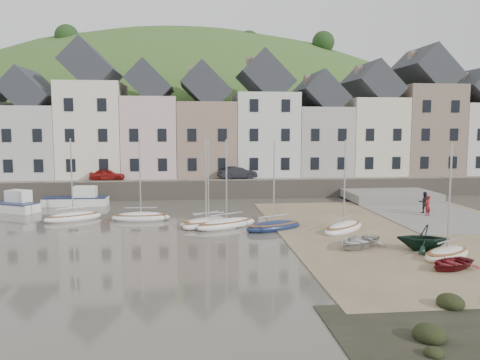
{
  "coord_description": "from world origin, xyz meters",
  "views": [
    {
      "loc": [
        -3.73,
        -29.91,
        6.98
      ],
      "look_at": [
        0.0,
        6.0,
        3.0
      ],
      "focal_mm": 36.51,
      "sensor_mm": 36.0,
      "label": 1
    }
  ],
  "objects": [
    {
      "name": "ground",
      "position": [
        0.0,
        0.0,
        0.0
      ],
      "size": [
        160.0,
        160.0,
        0.0
      ],
      "primitive_type": "plane",
      "color": "#433E35",
      "rests_on": "ground"
    },
    {
      "name": "quay_land",
      "position": [
        0.0,
        32.0,
        0.75
      ],
      "size": [
        90.0,
        30.0,
        1.5
      ],
      "primitive_type": "cube",
      "color": "#375823",
      "rests_on": "ground"
    },
    {
      "name": "quay_street",
      "position": [
        0.0,
        20.5,
        1.55
      ],
      "size": [
        70.0,
        7.0,
        0.1
      ],
      "primitive_type": "cube",
      "color": "slate",
      "rests_on": "quay_land"
    },
    {
      "name": "seawall",
      "position": [
        0.0,
        17.0,
        0.9
      ],
      "size": [
        70.0,
        1.2,
        1.8
      ],
      "primitive_type": "cube",
      "color": "slate",
      "rests_on": "ground"
    },
    {
      "name": "beach",
      "position": [
        11.0,
        0.0,
        0.03
      ],
      "size": [
        18.0,
        26.0,
        0.06
      ],
      "primitive_type": "cube",
      "color": "brown",
      "rests_on": "ground"
    },
    {
      "name": "slipway",
      "position": [
        15.0,
        8.0,
        0.06
      ],
      "size": [
        8.0,
        18.0,
        0.12
      ],
      "primitive_type": "cube",
      "color": "slate",
      "rests_on": "ground"
    },
    {
      "name": "hillside",
      "position": [
        -5.0,
        60.0,
        -17.99
      ],
      "size": [
        134.4,
        84.0,
        84.0
      ],
      "color": "#375823",
      "rests_on": "ground"
    },
    {
      "name": "townhouse_terrace",
      "position": [
        1.76,
        24.0,
        7.32
      ],
      "size": [
        61.05,
        8.0,
        13.93
      ],
      "color": "white",
      "rests_on": "quay_land"
    },
    {
      "name": "sailboat_0",
      "position": [
        -12.42,
        7.05,
        0.26
      ],
      "size": [
        4.47,
        3.39,
        6.32
      ],
      "color": "white",
      "rests_on": "ground"
    },
    {
      "name": "sailboat_1",
      "position": [
        -7.39,
        6.54,
        0.26
      ],
      "size": [
        4.35,
        1.54,
        6.32
      ],
      "color": "white",
      "rests_on": "ground"
    },
    {
      "name": "sailboat_2",
      "position": [
        -2.45,
        3.79,
        0.27
      ],
      "size": [
        4.31,
        2.23,
        6.32
      ],
      "color": "beige",
      "rests_on": "ground"
    },
    {
      "name": "sailboat_3",
      "position": [
        -2.62,
        3.77,
        0.27
      ],
      "size": [
        4.12,
        3.85,
        6.32
      ],
      "color": "white",
      "rests_on": "ground"
    },
    {
      "name": "sailboat_4",
      "position": [
        -1.22,
        3.29,
        0.26
      ],
      "size": [
        4.92,
        3.73,
        6.32
      ],
      "color": "white",
      "rests_on": "ground"
    },
    {
      "name": "sailboat_5",
      "position": [
        1.89,
        2.15,
        0.26
      ],
      "size": [
        4.51,
        3.13,
        6.32
      ],
      "color": "#162045",
      "rests_on": "ground"
    },
    {
      "name": "sailboat_6",
      "position": [
        6.47,
        1.22,
        0.26
      ],
      "size": [
        4.2,
        4.21,
        6.32
      ],
      "color": "white",
      "rests_on": "ground"
    },
    {
      "name": "sailboat_7",
      "position": [
        9.81,
        -5.92,
        0.27
      ],
      "size": [
        3.8,
        3.18,
        6.32
      ],
      "color": "beige",
      "rests_on": "ground"
    },
    {
      "name": "motorboat_0",
      "position": [
        -18.49,
        11.65,
        0.58
      ],
      "size": [
        5.53,
        4.0,
        1.7
      ],
      "color": "white",
      "rests_on": "ground"
    },
    {
      "name": "motorboat_2",
      "position": [
        -13.62,
        14.11,
        0.58
      ],
      "size": [
        5.6,
        1.92,
        1.7
      ],
      "color": "white",
      "rests_on": "ground"
    },
    {
      "name": "rowboat_white",
      "position": [
        5.84,
        -3.29,
        0.41
      ],
      "size": [
        4.1,
        3.97,
        0.69
      ],
      "primitive_type": "imported",
      "rotation": [
        0.0,
        0.0,
        -0.89
      ],
      "color": "beige",
      "rests_on": "beach"
    },
    {
      "name": "rowboat_green",
      "position": [
        9.21,
        -4.41,
        0.8
      ],
      "size": [
        3.33,
        3.06,
        1.48
      ],
      "primitive_type": "imported",
      "rotation": [
        0.0,
        0.0,
        -1.83
      ],
      "color": "black",
      "rests_on": "beach"
    },
    {
      "name": "rowboat_red",
      "position": [
        8.9,
        -7.9,
        0.34
      ],
      "size": [
        3.29,
        2.94,
        0.56
      ],
      "primitive_type": "imported",
      "rotation": [
        0.0,
        0.0,
        -1.11
      ],
      "color": "maroon",
      "rests_on": "beach"
    },
    {
      "name": "person_red",
      "position": [
        14.51,
        5.53,
        0.91
      ],
      "size": [
        0.69,
        0.62,
        1.58
      ],
      "primitive_type": "imported",
      "rotation": [
        0.0,
        0.0,
        3.67
      ],
      "color": "maroon",
      "rests_on": "slipway"
    },
    {
      "name": "person_dark",
      "position": [
        14.83,
        6.72,
        0.96
      ],
      "size": [
        0.96,
        0.83,
        1.69
      ],
      "primitive_type": "imported",
      "rotation": [
        0.0,
        0.0,
        2.87
      ],
      "color": "black",
      "rests_on": "slipway"
    },
    {
      "name": "car_left",
      "position": [
        -11.91,
        19.5,
        2.19
      ],
      "size": [
        3.47,
        1.47,
        1.17
      ],
      "primitive_type": "imported",
      "rotation": [
        0.0,
        0.0,
        1.6
      ],
      "color": "maroon",
      "rests_on": "quay_street"
    },
    {
      "name": "car_right",
      "position": [
        1.16,
        19.5,
        2.25
      ],
      "size": [
        4.14,
        2.31,
        1.29
      ],
      "primitive_type": "imported",
      "rotation": [
        0.0,
        0.0,
        1.83
      ],
      "color": "black",
      "rests_on": "quay_street"
    }
  ]
}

